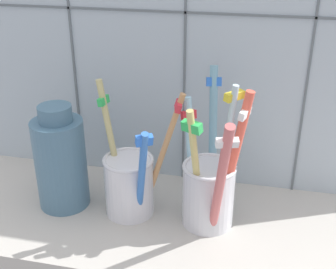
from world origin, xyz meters
TOP-DOWN VIEW (x-y plane):
  - counter_slab at (0.00, 0.00)cm, footprint 64.00×22.00cm
  - tile_wall_back at (-0.00, 12.00)cm, footprint 64.00×2.20cm
  - toothbrush_cup_left at (-5.02, 0.71)cm, footprint 11.12×9.11cm
  - toothbrush_cup_right at (5.27, 0.66)cm, footprint 8.97×15.91cm
  - ceramic_vase at (-14.42, 0.72)cm, footprint 6.69×6.69cm

SIDE VIEW (x-z plane):
  - counter_slab at x=0.00cm, z-range 0.00..2.00cm
  - toothbrush_cup_left at x=-5.02cm, z-range -2.30..15.52cm
  - toothbrush_cup_right at x=5.27cm, z-range -2.08..17.09cm
  - ceramic_vase at x=-14.42cm, z-range 1.42..15.70cm
  - tile_wall_back at x=0.00cm, z-range 0.00..45.00cm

